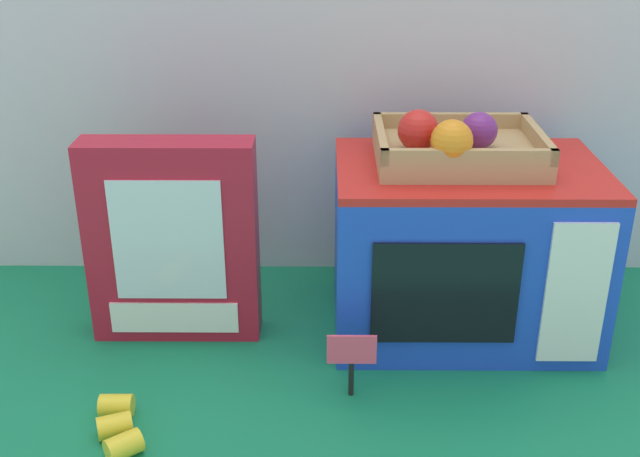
% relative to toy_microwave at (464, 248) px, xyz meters
% --- Properties ---
extents(ground_plane, '(1.70, 1.70, 0.00)m').
position_rel_toy_microwave_xyz_m(ground_plane, '(-0.22, -0.01, -0.14)').
color(ground_plane, '#147A4C').
rests_on(ground_plane, ground).
extents(display_back_panel, '(1.61, 0.03, 0.68)m').
position_rel_toy_microwave_xyz_m(display_back_panel, '(-0.22, 0.22, 0.20)').
color(display_back_panel, silver).
rests_on(display_back_panel, ground).
extents(toy_microwave, '(0.41, 0.28, 0.28)m').
position_rel_toy_microwave_xyz_m(toy_microwave, '(0.00, 0.00, 0.00)').
color(toy_microwave, blue).
rests_on(toy_microwave, ground).
extents(food_groups_crate, '(0.25, 0.20, 0.09)m').
position_rel_toy_microwave_xyz_m(food_groups_crate, '(-0.03, 0.01, 0.17)').
color(food_groups_crate, tan).
rests_on(food_groups_crate, toy_microwave).
extents(cookie_set_box, '(0.26, 0.07, 0.33)m').
position_rel_toy_microwave_xyz_m(cookie_set_box, '(-0.46, -0.03, 0.02)').
color(cookie_set_box, '#B2192D').
rests_on(cookie_set_box, ground).
extents(price_sign, '(0.07, 0.01, 0.10)m').
position_rel_toy_microwave_xyz_m(price_sign, '(-0.18, -0.20, -0.07)').
color(price_sign, black).
rests_on(price_sign, ground).
extents(loose_toy_banana, '(0.08, 0.13, 0.03)m').
position_rel_toy_microwave_xyz_m(loose_toy_banana, '(-0.50, -0.29, -0.12)').
color(loose_toy_banana, yellow).
rests_on(loose_toy_banana, ground).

